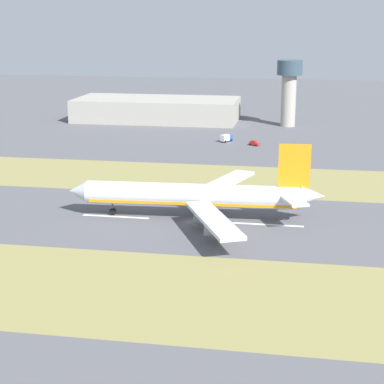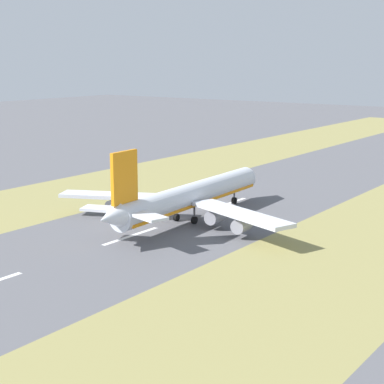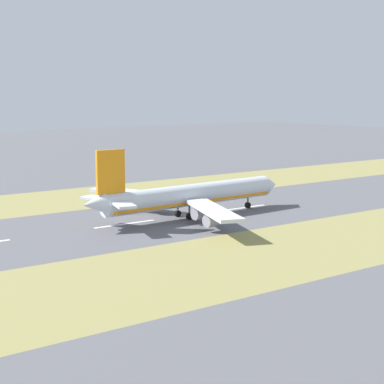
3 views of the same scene
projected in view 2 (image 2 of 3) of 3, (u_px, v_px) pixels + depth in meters
ground_plane at (183, 219)px, 158.90m from camera, size 800.00×800.00×0.00m
grass_median_west at (57, 196)px, 184.66m from camera, size 40.00×600.00×0.01m
grass_median_east at (356, 250)px, 133.14m from camera, size 40.00×600.00×0.01m
centreline_dash_mid at (131, 236)px, 143.44m from camera, size 1.20×18.00×0.01m
centreline_dash_far at (227, 204)px, 175.21m from camera, size 1.20×18.00×0.01m
airplane_main_jet at (188, 197)px, 155.10m from camera, size 64.05×67.19×20.20m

